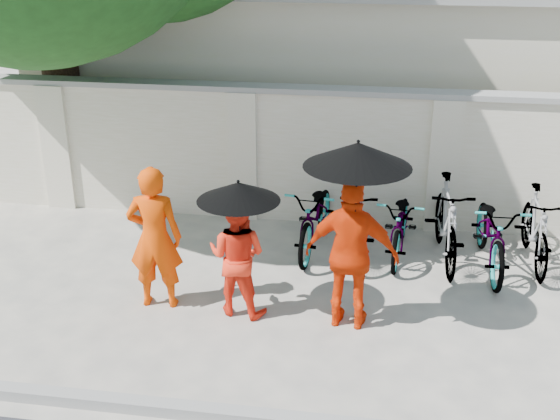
# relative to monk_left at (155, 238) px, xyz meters

# --- Properties ---
(ground) EXTENTS (80.00, 80.00, 0.00)m
(ground) POSITION_rel_monk_left_xyz_m (1.47, -0.27, -0.88)
(ground) COLOR #BDB3A1
(kerb) EXTENTS (40.00, 0.16, 0.12)m
(kerb) POSITION_rel_monk_left_xyz_m (1.47, -1.97, -0.82)
(kerb) COLOR gray
(kerb) RESTS_ON ground
(compound_wall) EXTENTS (20.00, 0.30, 2.00)m
(compound_wall) POSITION_rel_monk_left_xyz_m (2.47, 2.93, 0.12)
(compound_wall) COLOR silver
(compound_wall) RESTS_ON ground
(building_behind) EXTENTS (14.00, 6.00, 3.20)m
(building_behind) POSITION_rel_monk_left_xyz_m (3.47, 6.73, 0.72)
(building_behind) COLOR #BDB798
(building_behind) RESTS_ON ground
(monk_left) EXTENTS (0.68, 0.48, 1.77)m
(monk_left) POSITION_rel_monk_left_xyz_m (0.00, 0.00, 0.00)
(monk_left) COLOR #E94002
(monk_left) RESTS_ON ground
(monk_center) EXTENTS (0.81, 0.69, 1.46)m
(monk_center) POSITION_rel_monk_left_xyz_m (0.99, -0.02, -0.15)
(monk_center) COLOR #FD2F15
(monk_center) RESTS_ON ground
(parasol_center) EXTENTS (0.94, 0.94, 0.84)m
(parasol_center) POSITION_rel_monk_left_xyz_m (1.04, -0.10, 0.68)
(parasol_center) COLOR black
(parasol_center) RESTS_ON ground
(monk_right) EXTENTS (1.09, 0.56, 1.79)m
(monk_right) POSITION_rel_monk_left_xyz_m (2.32, -0.11, 0.01)
(monk_right) COLOR red
(monk_right) RESTS_ON ground
(parasol_right) EXTENTS (1.15, 1.15, 1.20)m
(parasol_right) POSITION_rel_monk_left_xyz_m (2.34, -0.19, 1.20)
(parasol_right) COLOR black
(parasol_right) RESTS_ON ground
(bike_0) EXTENTS (0.84, 1.96, 1.00)m
(bike_0) POSITION_rel_monk_left_xyz_m (1.72, 1.84, -0.38)
(bike_0) COLOR gray
(bike_0) RESTS_ON ground
(bike_1) EXTENTS (0.52, 1.75, 1.05)m
(bike_1) POSITION_rel_monk_left_xyz_m (2.31, 1.77, -0.36)
(bike_1) COLOR gray
(bike_1) RESTS_ON ground
(bike_2) EXTENTS (0.77, 1.81, 0.93)m
(bike_2) POSITION_rel_monk_left_xyz_m (2.89, 1.84, -0.42)
(bike_2) COLOR gray
(bike_2) RESTS_ON ground
(bike_3) EXTENTS (0.67, 1.95, 1.15)m
(bike_3) POSITION_rel_monk_left_xyz_m (3.48, 1.75, -0.31)
(bike_3) COLOR gray
(bike_3) RESTS_ON ground
(bike_4) EXTENTS (0.75, 1.97, 1.02)m
(bike_4) POSITION_rel_monk_left_xyz_m (4.07, 1.63, -0.37)
(bike_4) COLOR gray
(bike_4) RESTS_ON ground
(bike_5) EXTENTS (0.50, 1.74, 1.04)m
(bike_5) POSITION_rel_monk_left_xyz_m (4.66, 1.84, -0.36)
(bike_5) COLOR gray
(bike_5) RESTS_ON ground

